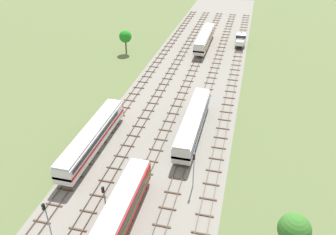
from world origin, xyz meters
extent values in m
plane|color=#5B6B3D|center=(0.00, 56.00, 0.00)|extent=(480.00, 480.00, 0.00)
cube|color=gray|center=(0.00, 56.00, 0.00)|extent=(23.60, 176.00, 0.01)
cube|color=#47382D|center=(-10.52, 57.00, 0.22)|extent=(0.07, 126.00, 0.15)
cube|color=#47382D|center=(-9.08, 57.00, 0.22)|extent=(0.07, 126.00, 0.15)
cube|color=brown|center=(-9.80, 13.50, 0.07)|extent=(2.40, 0.22, 0.14)
cube|color=brown|center=(-9.80, 16.50, 0.07)|extent=(2.40, 0.22, 0.14)
cube|color=brown|center=(-9.80, 19.50, 0.07)|extent=(2.40, 0.22, 0.14)
cube|color=brown|center=(-9.80, 22.50, 0.07)|extent=(2.40, 0.22, 0.14)
cube|color=brown|center=(-9.80, 25.50, 0.07)|extent=(2.40, 0.22, 0.14)
cube|color=brown|center=(-9.80, 28.50, 0.07)|extent=(2.40, 0.22, 0.14)
cube|color=brown|center=(-9.80, 31.50, 0.07)|extent=(2.40, 0.22, 0.14)
cube|color=brown|center=(-9.80, 34.50, 0.07)|extent=(2.40, 0.22, 0.14)
cube|color=brown|center=(-9.80, 37.50, 0.07)|extent=(2.40, 0.22, 0.14)
cube|color=brown|center=(-9.80, 40.50, 0.07)|extent=(2.40, 0.22, 0.14)
cube|color=brown|center=(-9.80, 43.50, 0.07)|extent=(2.40, 0.22, 0.14)
cube|color=brown|center=(-9.80, 46.50, 0.07)|extent=(2.40, 0.22, 0.14)
cube|color=brown|center=(-9.80, 49.50, 0.07)|extent=(2.40, 0.22, 0.14)
cube|color=brown|center=(-9.80, 52.50, 0.07)|extent=(2.40, 0.22, 0.14)
cube|color=brown|center=(-9.80, 55.50, 0.07)|extent=(2.40, 0.22, 0.14)
cube|color=brown|center=(-9.80, 58.50, 0.07)|extent=(2.40, 0.22, 0.14)
cube|color=brown|center=(-9.80, 61.50, 0.07)|extent=(2.40, 0.22, 0.14)
cube|color=brown|center=(-9.80, 64.50, 0.07)|extent=(2.40, 0.22, 0.14)
cube|color=brown|center=(-9.80, 67.50, 0.07)|extent=(2.40, 0.22, 0.14)
cube|color=brown|center=(-9.80, 70.50, 0.07)|extent=(2.40, 0.22, 0.14)
cube|color=brown|center=(-9.80, 73.50, 0.07)|extent=(2.40, 0.22, 0.14)
cube|color=brown|center=(-9.80, 76.50, 0.07)|extent=(2.40, 0.22, 0.14)
cube|color=brown|center=(-9.80, 79.50, 0.07)|extent=(2.40, 0.22, 0.14)
cube|color=brown|center=(-9.80, 82.50, 0.07)|extent=(2.40, 0.22, 0.14)
cube|color=brown|center=(-9.80, 85.50, 0.07)|extent=(2.40, 0.22, 0.14)
cube|color=brown|center=(-9.80, 88.50, 0.07)|extent=(2.40, 0.22, 0.14)
cube|color=brown|center=(-9.80, 91.50, 0.07)|extent=(2.40, 0.22, 0.14)
cube|color=brown|center=(-9.80, 94.50, 0.07)|extent=(2.40, 0.22, 0.14)
cube|color=brown|center=(-9.80, 97.50, 0.07)|extent=(2.40, 0.22, 0.14)
cube|color=brown|center=(-9.80, 100.50, 0.07)|extent=(2.40, 0.22, 0.14)
cube|color=brown|center=(-9.80, 103.50, 0.07)|extent=(2.40, 0.22, 0.14)
cube|color=brown|center=(-9.80, 106.50, 0.07)|extent=(2.40, 0.22, 0.14)
cube|color=brown|center=(-9.80, 109.50, 0.07)|extent=(2.40, 0.22, 0.14)
cube|color=brown|center=(-9.80, 112.50, 0.07)|extent=(2.40, 0.22, 0.14)
cube|color=brown|center=(-9.80, 115.50, 0.07)|extent=(2.40, 0.22, 0.14)
cube|color=brown|center=(-9.80, 118.50, 0.07)|extent=(2.40, 0.22, 0.14)
cube|color=#47382D|center=(-5.62, 57.00, 0.22)|extent=(0.07, 126.00, 0.15)
cube|color=#47382D|center=(-4.18, 57.00, 0.22)|extent=(0.07, 126.00, 0.15)
cube|color=brown|center=(-4.90, 13.50, 0.07)|extent=(2.40, 0.22, 0.14)
cube|color=brown|center=(-4.90, 16.50, 0.07)|extent=(2.40, 0.22, 0.14)
cube|color=brown|center=(-4.90, 19.50, 0.07)|extent=(2.40, 0.22, 0.14)
cube|color=brown|center=(-4.90, 22.50, 0.07)|extent=(2.40, 0.22, 0.14)
cube|color=brown|center=(-4.90, 25.50, 0.07)|extent=(2.40, 0.22, 0.14)
cube|color=brown|center=(-4.90, 28.50, 0.07)|extent=(2.40, 0.22, 0.14)
cube|color=brown|center=(-4.90, 31.50, 0.07)|extent=(2.40, 0.22, 0.14)
cube|color=brown|center=(-4.90, 34.50, 0.07)|extent=(2.40, 0.22, 0.14)
cube|color=brown|center=(-4.90, 37.50, 0.07)|extent=(2.40, 0.22, 0.14)
cube|color=brown|center=(-4.90, 40.50, 0.07)|extent=(2.40, 0.22, 0.14)
cube|color=brown|center=(-4.90, 43.50, 0.07)|extent=(2.40, 0.22, 0.14)
cube|color=brown|center=(-4.90, 46.50, 0.07)|extent=(2.40, 0.22, 0.14)
cube|color=brown|center=(-4.90, 49.50, 0.07)|extent=(2.40, 0.22, 0.14)
cube|color=brown|center=(-4.90, 52.50, 0.07)|extent=(2.40, 0.22, 0.14)
cube|color=brown|center=(-4.90, 55.50, 0.07)|extent=(2.40, 0.22, 0.14)
cube|color=brown|center=(-4.90, 58.50, 0.07)|extent=(2.40, 0.22, 0.14)
cube|color=brown|center=(-4.90, 61.50, 0.07)|extent=(2.40, 0.22, 0.14)
cube|color=brown|center=(-4.90, 64.50, 0.07)|extent=(2.40, 0.22, 0.14)
cube|color=brown|center=(-4.90, 67.50, 0.07)|extent=(2.40, 0.22, 0.14)
cube|color=brown|center=(-4.90, 70.50, 0.07)|extent=(2.40, 0.22, 0.14)
cube|color=brown|center=(-4.90, 73.50, 0.07)|extent=(2.40, 0.22, 0.14)
cube|color=brown|center=(-4.90, 76.50, 0.07)|extent=(2.40, 0.22, 0.14)
cube|color=brown|center=(-4.90, 79.50, 0.07)|extent=(2.40, 0.22, 0.14)
cube|color=brown|center=(-4.90, 82.50, 0.07)|extent=(2.40, 0.22, 0.14)
cube|color=brown|center=(-4.90, 85.50, 0.07)|extent=(2.40, 0.22, 0.14)
cube|color=brown|center=(-4.90, 88.50, 0.07)|extent=(2.40, 0.22, 0.14)
cube|color=brown|center=(-4.90, 91.50, 0.07)|extent=(2.40, 0.22, 0.14)
cube|color=brown|center=(-4.90, 94.50, 0.07)|extent=(2.40, 0.22, 0.14)
cube|color=brown|center=(-4.90, 97.50, 0.07)|extent=(2.40, 0.22, 0.14)
cube|color=brown|center=(-4.90, 100.50, 0.07)|extent=(2.40, 0.22, 0.14)
cube|color=brown|center=(-4.90, 103.50, 0.07)|extent=(2.40, 0.22, 0.14)
cube|color=brown|center=(-4.90, 106.50, 0.07)|extent=(2.40, 0.22, 0.14)
cube|color=brown|center=(-4.90, 109.50, 0.07)|extent=(2.40, 0.22, 0.14)
cube|color=brown|center=(-4.90, 112.50, 0.07)|extent=(2.40, 0.22, 0.14)
cube|color=brown|center=(-4.90, 115.50, 0.07)|extent=(2.40, 0.22, 0.14)
cube|color=brown|center=(-4.90, 118.50, 0.07)|extent=(2.40, 0.22, 0.14)
cube|color=#47382D|center=(-0.72, 57.00, 0.22)|extent=(0.07, 126.00, 0.15)
cube|color=#47382D|center=(0.72, 57.00, 0.22)|extent=(0.07, 126.00, 0.15)
cube|color=brown|center=(0.00, 16.50, 0.07)|extent=(2.40, 0.22, 0.14)
cube|color=brown|center=(0.00, 19.50, 0.07)|extent=(2.40, 0.22, 0.14)
cube|color=brown|center=(0.00, 22.50, 0.07)|extent=(2.40, 0.22, 0.14)
cube|color=brown|center=(0.00, 25.50, 0.07)|extent=(2.40, 0.22, 0.14)
cube|color=brown|center=(0.00, 28.50, 0.07)|extent=(2.40, 0.22, 0.14)
cube|color=brown|center=(0.00, 31.50, 0.07)|extent=(2.40, 0.22, 0.14)
cube|color=brown|center=(0.00, 34.50, 0.07)|extent=(2.40, 0.22, 0.14)
cube|color=brown|center=(0.00, 37.50, 0.07)|extent=(2.40, 0.22, 0.14)
cube|color=brown|center=(0.00, 40.50, 0.07)|extent=(2.40, 0.22, 0.14)
cube|color=brown|center=(0.00, 43.50, 0.07)|extent=(2.40, 0.22, 0.14)
cube|color=brown|center=(0.00, 46.50, 0.07)|extent=(2.40, 0.22, 0.14)
cube|color=brown|center=(0.00, 49.50, 0.07)|extent=(2.40, 0.22, 0.14)
cube|color=brown|center=(0.00, 52.50, 0.07)|extent=(2.40, 0.22, 0.14)
cube|color=brown|center=(0.00, 55.50, 0.07)|extent=(2.40, 0.22, 0.14)
cube|color=brown|center=(0.00, 58.50, 0.07)|extent=(2.40, 0.22, 0.14)
cube|color=brown|center=(0.00, 61.50, 0.07)|extent=(2.40, 0.22, 0.14)
cube|color=brown|center=(0.00, 64.50, 0.07)|extent=(2.40, 0.22, 0.14)
cube|color=brown|center=(0.00, 67.50, 0.07)|extent=(2.40, 0.22, 0.14)
cube|color=brown|center=(0.00, 70.50, 0.07)|extent=(2.40, 0.22, 0.14)
cube|color=brown|center=(0.00, 73.50, 0.07)|extent=(2.40, 0.22, 0.14)
cube|color=brown|center=(0.00, 76.50, 0.07)|extent=(2.40, 0.22, 0.14)
cube|color=brown|center=(0.00, 79.50, 0.07)|extent=(2.40, 0.22, 0.14)
cube|color=brown|center=(0.00, 82.50, 0.07)|extent=(2.40, 0.22, 0.14)
cube|color=brown|center=(0.00, 85.50, 0.07)|extent=(2.40, 0.22, 0.14)
cube|color=brown|center=(0.00, 88.50, 0.07)|extent=(2.40, 0.22, 0.14)
cube|color=brown|center=(0.00, 91.50, 0.07)|extent=(2.40, 0.22, 0.14)
cube|color=brown|center=(0.00, 94.50, 0.07)|extent=(2.40, 0.22, 0.14)
cube|color=brown|center=(0.00, 97.50, 0.07)|extent=(2.40, 0.22, 0.14)
cube|color=brown|center=(0.00, 100.50, 0.07)|extent=(2.40, 0.22, 0.14)
cube|color=brown|center=(0.00, 103.50, 0.07)|extent=(2.40, 0.22, 0.14)
cube|color=brown|center=(0.00, 106.50, 0.07)|extent=(2.40, 0.22, 0.14)
cube|color=brown|center=(0.00, 109.50, 0.07)|extent=(2.40, 0.22, 0.14)
cube|color=brown|center=(0.00, 112.50, 0.07)|extent=(2.40, 0.22, 0.14)
cube|color=brown|center=(0.00, 115.50, 0.07)|extent=(2.40, 0.22, 0.14)
cube|color=brown|center=(0.00, 118.50, 0.07)|extent=(2.40, 0.22, 0.14)
cube|color=#47382D|center=(4.18, 57.00, 0.22)|extent=(0.07, 126.00, 0.15)
cube|color=#47382D|center=(5.62, 57.00, 0.22)|extent=(0.07, 126.00, 0.15)
cube|color=brown|center=(4.90, 16.50, 0.07)|extent=(2.40, 0.22, 0.14)
cube|color=brown|center=(4.90, 19.50, 0.07)|extent=(2.40, 0.22, 0.14)
cube|color=brown|center=(4.90, 22.50, 0.07)|extent=(2.40, 0.22, 0.14)
cube|color=brown|center=(4.90, 25.50, 0.07)|extent=(2.40, 0.22, 0.14)
cube|color=brown|center=(4.90, 28.50, 0.07)|extent=(2.40, 0.22, 0.14)
cube|color=brown|center=(4.90, 31.50, 0.07)|extent=(2.40, 0.22, 0.14)
cube|color=brown|center=(4.90, 34.50, 0.07)|extent=(2.40, 0.22, 0.14)
cube|color=brown|center=(4.90, 37.50, 0.07)|extent=(2.40, 0.22, 0.14)
cube|color=brown|center=(4.90, 40.50, 0.07)|extent=(2.40, 0.22, 0.14)
cube|color=brown|center=(4.90, 43.50, 0.07)|extent=(2.40, 0.22, 0.14)
cube|color=brown|center=(4.90, 46.50, 0.07)|extent=(2.40, 0.22, 0.14)
cube|color=brown|center=(4.90, 49.50, 0.07)|extent=(2.40, 0.22, 0.14)
cube|color=brown|center=(4.90, 52.50, 0.07)|extent=(2.40, 0.22, 0.14)
cube|color=brown|center=(4.90, 55.50, 0.07)|extent=(2.40, 0.22, 0.14)
cube|color=brown|center=(4.90, 58.50, 0.07)|extent=(2.40, 0.22, 0.14)
cube|color=brown|center=(4.90, 61.50, 0.07)|extent=(2.40, 0.22, 0.14)
cube|color=brown|center=(4.90, 64.50, 0.07)|extent=(2.40, 0.22, 0.14)
cube|color=brown|center=(4.90, 67.50, 0.07)|extent=(2.40, 0.22, 0.14)
cube|color=brown|center=(4.90, 70.50, 0.07)|extent=(2.40, 0.22, 0.14)
cube|color=brown|center=(4.90, 73.50, 0.07)|extent=(2.40, 0.22, 0.14)
cube|color=brown|center=(4.90, 76.50, 0.07)|extent=(2.40, 0.22, 0.14)
cube|color=brown|center=(4.90, 79.50, 0.07)|extent=(2.40, 0.22, 0.14)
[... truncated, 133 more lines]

